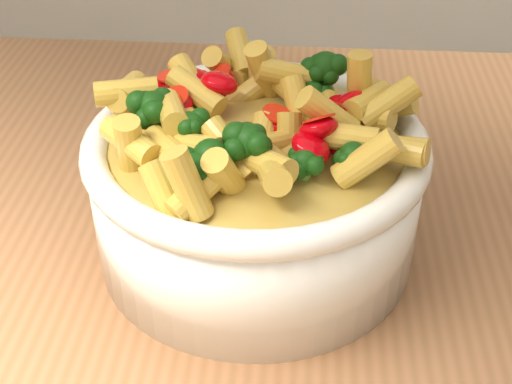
{
  "coord_description": "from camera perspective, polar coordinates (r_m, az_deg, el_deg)",
  "views": [
    {
      "loc": [
        -0.03,
        -0.48,
        1.29
      ],
      "look_at": [
        -0.06,
        -0.01,
        0.96
      ],
      "focal_mm": 50.0,
      "sensor_mm": 36.0,
      "label": 1
    }
  ],
  "objects": [
    {
      "name": "serving_bowl",
      "position": [
        0.57,
        0.0,
        0.12
      ],
      "size": [
        0.27,
        0.27,
        0.12
      ],
      "color": "white",
      "rests_on": "table"
    },
    {
      "name": "table",
      "position": [
        0.68,
        5.4,
        -10.54
      ],
      "size": [
        1.2,
        0.8,
        0.9
      ],
      "color": "#A06B44",
      "rests_on": "ground"
    },
    {
      "name": "pasta_salad",
      "position": [
        0.53,
        0.0,
        6.37
      ],
      "size": [
        0.21,
        0.21,
        0.05
      ],
      "color": "#EBC04A",
      "rests_on": "serving_bowl"
    }
  ]
}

